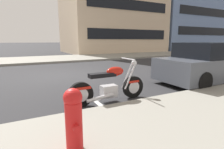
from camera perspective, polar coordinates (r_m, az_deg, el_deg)
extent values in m
plane|color=#28282B|center=(8.27, -15.50, -0.26)|extent=(260.00, 260.00, 0.00)
cube|color=gray|center=(20.28, 15.10, 6.42)|extent=(120.00, 5.00, 0.14)
cube|color=silver|center=(4.66, -5.36, -8.56)|extent=(0.12, 2.20, 0.01)
cylinder|color=black|center=(4.87, 6.80, -4.03)|extent=(0.60, 0.12, 0.60)
cylinder|color=silver|center=(4.87, 6.80, -4.03)|extent=(0.33, 0.12, 0.33)
cylinder|color=black|center=(4.24, -10.06, -6.43)|extent=(0.60, 0.12, 0.60)
cylinder|color=silver|center=(4.24, -10.06, -6.43)|extent=(0.33, 0.12, 0.33)
cube|color=silver|center=(4.51, -1.02, -5.39)|extent=(0.40, 0.26, 0.30)
cube|color=black|center=(4.33, -3.17, -0.16)|extent=(0.68, 0.23, 0.10)
ellipsoid|color=#B7190F|center=(4.48, 1.01, 1.01)|extent=(0.48, 0.24, 0.24)
cube|color=#B7190F|center=(4.21, -9.49, -4.19)|extent=(0.36, 0.18, 0.06)
cube|color=#B7190F|center=(4.82, 6.65, -2.16)|extent=(0.32, 0.16, 0.06)
cylinder|color=silver|center=(4.78, 4.95, -0.42)|extent=(0.34, 0.05, 0.65)
cylinder|color=silver|center=(4.66, 5.88, -0.72)|extent=(0.34, 0.05, 0.65)
cylinder|color=silver|center=(4.63, 5.18, 5.04)|extent=(0.04, 0.62, 0.04)
sphere|color=silver|center=(4.76, 7.18, 3.70)|extent=(0.15, 0.15, 0.15)
cylinder|color=silver|center=(4.29, -3.77, -7.53)|extent=(0.71, 0.10, 0.16)
cube|color=#4C515B|center=(7.58, 28.79, 1.97)|extent=(4.09, 1.78, 0.77)
cube|color=black|center=(7.47, 28.98, 6.92)|extent=(2.20, 1.62, 0.54)
cylinder|color=black|center=(9.15, 29.43, 1.74)|extent=(0.62, 0.23, 0.62)
cylinder|color=black|center=(7.10, 17.18, 0.38)|extent=(0.62, 0.23, 0.62)
cylinder|color=black|center=(6.09, 27.41, -2.08)|extent=(0.62, 0.23, 0.62)
cylinder|color=red|center=(2.42, -12.18, -16.07)|extent=(0.22, 0.22, 0.66)
sphere|color=red|center=(2.27, -12.58, -7.31)|extent=(0.24, 0.24, 0.24)
cylinder|color=red|center=(2.53, -13.07, -14.05)|extent=(0.10, 0.08, 0.10)
cylinder|color=red|center=(2.29, -11.25, -16.83)|extent=(0.10, 0.08, 0.10)
cube|color=beige|center=(24.75, -0.16, 19.18)|extent=(12.05, 9.11, 10.15)
cube|color=black|center=(20.54, 5.84, 12.83)|extent=(10.12, 0.06, 1.10)
cube|color=black|center=(20.88, 6.02, 21.50)|extent=(10.12, 0.06, 1.10)
cube|color=#6B84B2|center=(33.71, 21.86, 18.69)|extent=(14.48, 9.96, 13.01)
cube|color=black|center=(30.26, 28.66, 12.17)|extent=(12.16, 0.06, 1.10)
cube|color=black|center=(30.49, 29.15, 17.20)|extent=(12.16, 0.06, 1.10)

